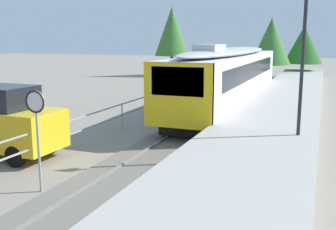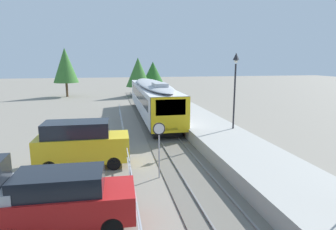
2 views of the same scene
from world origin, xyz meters
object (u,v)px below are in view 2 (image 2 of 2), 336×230
(platform_lamp_mid_platform, at_px, (235,77))
(parked_van_yellow, at_px, (82,143))
(commuter_train, at_px, (153,97))
(speed_limit_sign, at_px, (159,136))
(parked_suv_red, at_px, (65,199))

(platform_lamp_mid_platform, relative_size, parked_van_yellow, 1.08)
(platform_lamp_mid_platform, bearing_deg, commuter_train, 115.79)
(platform_lamp_mid_platform, distance_m, speed_limit_sign, 8.81)
(commuter_train, bearing_deg, parked_suv_red, -106.98)
(speed_limit_sign, xyz_separation_m, parked_suv_red, (-3.84, -3.56, -1.06))
(commuter_train, xyz_separation_m, parked_van_yellow, (-5.68, -12.56, -0.85))
(parked_van_yellow, bearing_deg, parked_suv_red, -89.76)
(commuter_train, distance_m, platform_lamp_mid_platform, 10.70)
(parked_suv_red, height_order, parked_van_yellow, parked_van_yellow)
(commuter_train, relative_size, parked_suv_red, 3.93)
(speed_limit_sign, bearing_deg, parked_van_yellow, 148.18)
(commuter_train, height_order, platform_lamp_mid_platform, platform_lamp_mid_platform)
(platform_lamp_mid_platform, relative_size, parked_suv_red, 1.15)
(commuter_train, height_order, parked_van_yellow, commuter_train)
(platform_lamp_mid_platform, bearing_deg, speed_limit_sign, -138.57)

